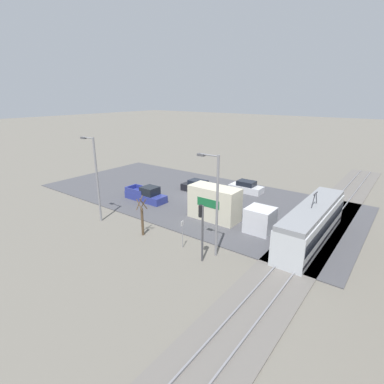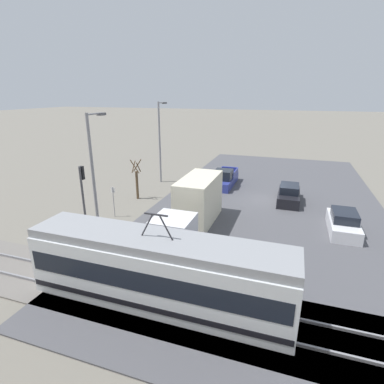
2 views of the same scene
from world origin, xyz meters
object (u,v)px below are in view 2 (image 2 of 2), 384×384
Objects in this scene: street_lamp_near_crossing at (160,137)px; street_lamp_mid_block at (94,167)px; sedan_car_0 at (289,195)px; sedan_car_1 at (343,223)px; no_parking_sign at (114,199)px; pickup_truck at (225,179)px; box_truck at (194,207)px; street_tree at (137,181)px; traffic_light_pole at (83,189)px; light_rail_tram at (158,271)px.

street_lamp_near_crossing is 13.40m from street_lamp_mid_block.
sedan_car_1 is at bearing 126.63° from sedan_car_0.
sedan_car_1 is 17.22m from no_parking_sign.
sedan_car_0 is (-6.62, 3.04, -0.04)m from pickup_truck.
street_lamp_mid_block reaches higher than box_truck.
street_tree is (7.07, -4.55, 0.03)m from box_truck.
sedan_car_1 is 18.64m from traffic_light_pole.
street_tree is at bearing 43.35° from pickup_truck.
traffic_light_pole is 2.23m from street_lamp_mid_block.
pickup_truck is 2.24× the size of no_parking_sign.
box_truck is 7.37m from street_lamp_mid_block.
sedan_car_0 is 1.83× the size of no_parking_sign.
pickup_truck is at bearing -38.13° from sedan_car_1.
light_rail_tram is 8.33m from box_truck.
sedan_car_0 is at bearing 155.34° from pickup_truck.
street_lamp_mid_block is at bearing 66.74° from pickup_truck.
box_truck is at bearing 124.64° from street_lamp_near_crossing.
light_rail_tram is 1.36× the size of box_truck.
pickup_truck is at bearing -24.66° from sedan_car_0.
no_parking_sign is (6.51, 10.95, 0.72)m from pickup_truck.
sedan_car_0 reaches higher than sedan_car_1.
traffic_light_pole is at bearing 36.88° from sedan_car_0.
light_rail_tram is at bearing 93.67° from pickup_truck.
no_parking_sign is (13.13, 7.91, 0.76)m from sedan_car_0.
sedan_car_0 is 14.63m from street_lamp_near_crossing.
street_lamp_near_crossing is at bearing -66.09° from light_rail_tram.
street_lamp_near_crossing reaches higher than sedan_car_0.
traffic_light_pole reaches higher than box_truck.
street_tree is at bearing -93.34° from traffic_light_pole.
light_rail_tram is at bearing 113.91° from street_lamp_near_crossing.
no_parking_sign is at bearing -77.71° from street_lamp_mid_block.
traffic_light_pole is at bearing 89.44° from street_lamp_near_crossing.
box_truck reaches higher than pickup_truck.
sedan_car_1 is 17.45m from street_tree.
traffic_light_pole is at bearing 61.62° from pickup_truck.
street_lamp_mid_block reaches higher than no_parking_sign.
light_rail_tram is 20.93m from street_lamp_near_crossing.
street_lamp_mid_block is (6.11, 2.71, 3.09)m from box_truck.
traffic_light_pole is (8.51, -5.84, 1.35)m from light_rail_tram.
pickup_truck is (0.21, -11.03, -0.91)m from box_truck.
street_lamp_near_crossing is (-0.13, -13.06, 1.90)m from traffic_light_pole.
traffic_light_pole reaches higher than no_parking_sign.
light_rail_tram reaches higher than street_tree.
box_truck is 1.08× the size of street_lamp_mid_block.
sedan_car_0 is 16.96m from street_lamp_mid_block.
box_truck is 1.62× the size of pickup_truck.
no_parking_sign is at bearing 59.25° from pickup_truck.
street_lamp_mid_block is at bearing 168.31° from traffic_light_pole.
light_rail_tram is 15.16m from street_tree.
pickup_truck is at bearing -118.38° from traffic_light_pole.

